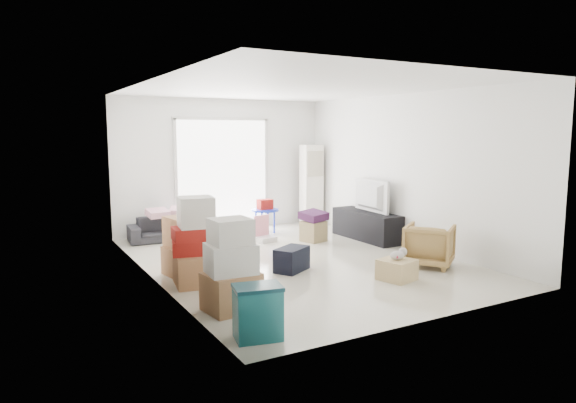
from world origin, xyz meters
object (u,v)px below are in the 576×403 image
at_px(sofa, 170,224).
at_px(wood_crate, 397,270).
at_px(ottoman, 313,231).
at_px(kids_table, 265,209).
at_px(ac_tower, 311,185).
at_px(storage_bins, 258,312).
at_px(tv_console, 366,225).
at_px(armchair, 429,243).
at_px(television, 367,208).

bearing_deg(sofa, wood_crate, -60.45).
relative_size(ottoman, kids_table, 0.56).
relative_size(ac_tower, storage_bins, 3.23).
relative_size(tv_console, wood_crate, 3.73).
distance_m(sofa, armchair, 4.77).
height_order(ac_tower, armchair, ac_tower).
distance_m(storage_bins, kids_table, 5.45).
xyz_separation_m(television, sofa, (-3.28, 1.76, -0.30)).
relative_size(storage_bins, kids_table, 0.80).
distance_m(tv_console, kids_table, 2.09).
relative_size(ac_tower, wood_crate, 4.09).
xyz_separation_m(tv_console, ottoman, (-0.98, 0.33, -0.08)).
bearing_deg(armchair, kids_table, -20.10).
relative_size(television, ottoman, 2.77).
bearing_deg(ottoman, tv_console, -18.82).
bearing_deg(ottoman, kids_table, 108.28).
xyz_separation_m(ac_tower, sofa, (-3.23, -0.15, -0.58)).
height_order(television, kids_table, kids_table).
distance_m(ac_tower, tv_console, 2.00).
height_order(ac_tower, ottoman, ac_tower).
bearing_deg(ac_tower, kids_table, -164.93).
distance_m(television, kids_table, 2.08).
bearing_deg(armchair, ottoman, -21.66).
bearing_deg(kids_table, wood_crate, -89.27).
xyz_separation_m(ac_tower, ottoman, (-0.93, -1.57, -0.69)).
bearing_deg(television, armchair, 173.40).
distance_m(armchair, kids_table, 3.73).
height_order(sofa, kids_table, kids_table).
height_order(television, armchair, armchair).
relative_size(ottoman, wood_crate, 0.88).
height_order(ottoman, wood_crate, ottoman).
height_order(armchair, storage_bins, armchair).
bearing_deg(television, storage_bins, 134.50).
bearing_deg(tv_console, wood_crate, -119.19).
relative_size(tv_console, kids_table, 2.35).
relative_size(ac_tower, armchair, 2.49).
bearing_deg(ottoman, storage_bins, -128.91).
xyz_separation_m(television, armchair, (-0.40, -2.05, -0.25)).
xyz_separation_m(ac_tower, television, (0.05, -1.91, -0.27)).
bearing_deg(ac_tower, ottoman, -120.63).
bearing_deg(television, sofa, 66.24).
bearing_deg(wood_crate, kids_table, 90.73).
relative_size(sofa, ottoman, 4.04).
distance_m(sofa, wood_crate, 4.58).
xyz_separation_m(ac_tower, tv_console, (0.05, -1.91, -0.61)).
height_order(ottoman, kids_table, kids_table).
bearing_deg(tv_console, kids_table, 131.75).
height_order(ac_tower, television, ac_tower).
relative_size(sofa, storage_bins, 2.82).
height_order(television, wood_crate, television).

